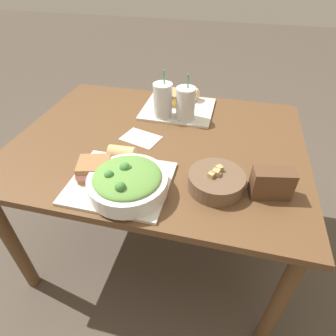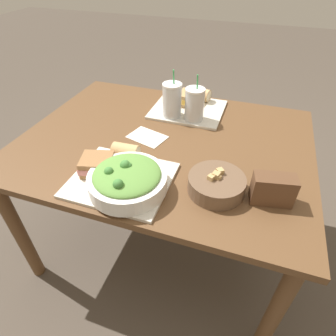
{
  "view_description": "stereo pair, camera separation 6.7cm",
  "coord_description": "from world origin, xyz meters",
  "px_view_note": "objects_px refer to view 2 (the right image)",
  "views": [
    {
      "loc": [
        0.3,
        -1.03,
        1.42
      ],
      "look_at": [
        0.12,
        -0.29,
        0.8
      ],
      "focal_mm": 30.0,
      "sensor_mm": 36.0,
      "label": 1
    },
    {
      "loc": [
        0.36,
        -1.01,
        1.42
      ],
      "look_at": [
        0.12,
        -0.29,
        0.8
      ],
      "focal_mm": 30.0,
      "sensor_mm": 36.0,
      "label": 2
    }
  ],
  "objects_px": {
    "salad_bowl": "(127,179)",
    "sandwich_far": "(188,99)",
    "baguette_far": "(201,94)",
    "napkin_folded": "(147,137)",
    "chip_bag": "(273,189)",
    "soup_bowl": "(216,184)",
    "drink_cup_dark": "(172,101)",
    "sandwich_near": "(97,165)",
    "baguette_near": "(126,152)",
    "drink_cup_red": "(194,105)"
  },
  "relations": [
    {
      "from": "sandwich_near",
      "to": "napkin_folded",
      "type": "height_order",
      "value": "sandwich_near"
    },
    {
      "from": "drink_cup_dark",
      "to": "chip_bag",
      "type": "distance_m",
      "value": 0.68
    },
    {
      "from": "drink_cup_red",
      "to": "drink_cup_dark",
      "type": "bearing_deg",
      "value": -180.0
    },
    {
      "from": "soup_bowl",
      "to": "sandwich_far",
      "type": "xyz_separation_m",
      "value": [
        -0.27,
        0.61,
        0.01
      ]
    },
    {
      "from": "salad_bowl",
      "to": "sandwich_far",
      "type": "distance_m",
      "value": 0.71
    },
    {
      "from": "sandwich_far",
      "to": "napkin_folded",
      "type": "bearing_deg",
      "value": -96.91
    },
    {
      "from": "drink_cup_red",
      "to": "chip_bag",
      "type": "xyz_separation_m",
      "value": [
        0.39,
        -0.45,
        -0.03
      ]
    },
    {
      "from": "soup_bowl",
      "to": "baguette_near",
      "type": "relative_size",
      "value": 1.89
    },
    {
      "from": "sandwich_near",
      "to": "baguette_far",
      "type": "distance_m",
      "value": 0.77
    },
    {
      "from": "salad_bowl",
      "to": "baguette_near",
      "type": "bearing_deg",
      "value": 116.95
    },
    {
      "from": "chip_bag",
      "to": "sandwich_far",
      "type": "bearing_deg",
      "value": 116.62
    },
    {
      "from": "salad_bowl",
      "to": "sandwich_near",
      "type": "xyz_separation_m",
      "value": [
        -0.15,
        0.05,
        -0.01
      ]
    },
    {
      "from": "baguette_far",
      "to": "chip_bag",
      "type": "distance_m",
      "value": 0.78
    },
    {
      "from": "baguette_near",
      "to": "napkin_folded",
      "type": "xyz_separation_m",
      "value": [
        0.01,
        0.19,
        -0.04
      ]
    },
    {
      "from": "salad_bowl",
      "to": "baguette_near",
      "type": "height_order",
      "value": "salad_bowl"
    },
    {
      "from": "sandwich_near",
      "to": "drink_cup_red",
      "type": "relative_size",
      "value": 0.64
    },
    {
      "from": "napkin_folded",
      "to": "sandwich_far",
      "type": "bearing_deg",
      "value": 75.42
    },
    {
      "from": "baguette_near",
      "to": "drink_cup_red",
      "type": "relative_size",
      "value": 0.47
    },
    {
      "from": "salad_bowl",
      "to": "sandwich_far",
      "type": "relative_size",
      "value": 2.14
    },
    {
      "from": "sandwich_near",
      "to": "napkin_folded",
      "type": "xyz_separation_m",
      "value": [
        0.08,
        0.3,
        -0.04
      ]
    },
    {
      "from": "salad_bowl",
      "to": "sandwich_near",
      "type": "bearing_deg",
      "value": 161.97
    },
    {
      "from": "drink_cup_red",
      "to": "napkin_folded",
      "type": "height_order",
      "value": "drink_cup_red"
    },
    {
      "from": "soup_bowl",
      "to": "sandwich_near",
      "type": "bearing_deg",
      "value": -173.49
    },
    {
      "from": "sandwich_far",
      "to": "chip_bag",
      "type": "relative_size",
      "value": 0.88
    },
    {
      "from": "baguette_near",
      "to": "chip_bag",
      "type": "xyz_separation_m",
      "value": [
        0.57,
        -0.05,
        0.01
      ]
    },
    {
      "from": "baguette_near",
      "to": "baguette_far",
      "type": "distance_m",
      "value": 0.64
    },
    {
      "from": "baguette_near",
      "to": "drink_cup_dark",
      "type": "distance_m",
      "value": 0.41
    },
    {
      "from": "baguette_near",
      "to": "drink_cup_red",
      "type": "distance_m",
      "value": 0.44
    },
    {
      "from": "napkin_folded",
      "to": "drink_cup_dark",
      "type": "bearing_deg",
      "value": 76.48
    },
    {
      "from": "chip_bag",
      "to": "napkin_folded",
      "type": "relative_size",
      "value": 0.78
    },
    {
      "from": "sandwich_far",
      "to": "drink_cup_red",
      "type": "xyz_separation_m",
      "value": [
        0.07,
        -0.15,
        0.04
      ]
    },
    {
      "from": "drink_cup_dark",
      "to": "napkin_folded",
      "type": "distance_m",
      "value": 0.23
    },
    {
      "from": "soup_bowl",
      "to": "drink_cup_red",
      "type": "bearing_deg",
      "value": 113.84
    },
    {
      "from": "baguette_far",
      "to": "napkin_folded",
      "type": "height_order",
      "value": "baguette_far"
    },
    {
      "from": "drink_cup_dark",
      "to": "chip_bag",
      "type": "relative_size",
      "value": 1.58
    },
    {
      "from": "soup_bowl",
      "to": "chip_bag",
      "type": "distance_m",
      "value": 0.19
    },
    {
      "from": "soup_bowl",
      "to": "chip_bag",
      "type": "relative_size",
      "value": 1.36
    },
    {
      "from": "baguette_far",
      "to": "drink_cup_dark",
      "type": "xyz_separation_m",
      "value": [
        -0.1,
        -0.22,
        0.05
      ]
    },
    {
      "from": "baguette_near",
      "to": "baguette_far",
      "type": "relative_size",
      "value": 1.0
    },
    {
      "from": "salad_bowl",
      "to": "chip_bag",
      "type": "bearing_deg",
      "value": 12.63
    },
    {
      "from": "baguette_far",
      "to": "chip_bag",
      "type": "relative_size",
      "value": 0.72
    },
    {
      "from": "soup_bowl",
      "to": "napkin_folded",
      "type": "height_order",
      "value": "soup_bowl"
    },
    {
      "from": "drink_cup_red",
      "to": "napkin_folded",
      "type": "bearing_deg",
      "value": -127.9
    },
    {
      "from": "drink_cup_dark",
      "to": "chip_bag",
      "type": "bearing_deg",
      "value": -41.77
    },
    {
      "from": "salad_bowl",
      "to": "soup_bowl",
      "type": "bearing_deg",
      "value": 18.38
    },
    {
      "from": "salad_bowl",
      "to": "drink_cup_red",
      "type": "relative_size",
      "value": 1.23
    },
    {
      "from": "sandwich_far",
      "to": "napkin_folded",
      "type": "xyz_separation_m",
      "value": [
        -0.09,
        -0.36,
        -0.04
      ]
    },
    {
      "from": "sandwich_near",
      "to": "drink_cup_dark",
      "type": "bearing_deg",
      "value": 60.16
    },
    {
      "from": "sandwich_near",
      "to": "sandwich_far",
      "type": "bearing_deg",
      "value": 59.76
    },
    {
      "from": "drink_cup_dark",
      "to": "drink_cup_red",
      "type": "distance_m",
      "value": 0.11
    }
  ]
}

